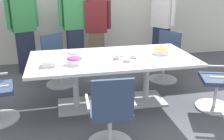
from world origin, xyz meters
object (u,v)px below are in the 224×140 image
at_px(office_chair_1, 58,63).
at_px(person_standing_0, 24,27).
at_px(office_chair_3, 111,117).
at_px(person_standing_3, 162,23).
at_px(office_chair_0, 165,59).
at_px(person_standing_1, 74,25).
at_px(snack_bowl_candy_mix, 74,60).
at_px(office_chair_4, 221,83).
at_px(napkin_pile, 49,63).
at_px(plate_stack, 75,52).
at_px(person_standing_2, 96,29).
at_px(conference_table, 112,65).
at_px(donut_platter, 125,58).
at_px(snack_bowl_chips_yellow, 161,50).

xyz_separation_m(office_chair_1, person_standing_0, (-0.61, 0.74, 0.54)).
distance_m(office_chair_3, person_standing_3, 3.30).
bearing_deg(person_standing_0, office_chair_0, 137.00).
relative_size(office_chair_0, person_standing_1, 0.50).
bearing_deg(person_standing_1, person_standing_0, -10.30).
distance_m(person_standing_1, snack_bowl_candy_mix, 1.91).
xyz_separation_m(office_chair_3, office_chair_4, (1.78, 0.60, 0.00)).
bearing_deg(office_chair_4, napkin_pile, 101.85).
bearing_deg(person_standing_3, plate_stack, 91.87).
height_order(office_chair_3, person_standing_3, person_standing_3).
bearing_deg(snack_bowl_candy_mix, person_standing_0, 113.62).
height_order(office_chair_3, snack_bowl_candy_mix, office_chair_3).
height_order(office_chair_4, person_standing_0, person_standing_0).
bearing_deg(person_standing_3, office_chair_3, 116.33).
bearing_deg(office_chair_1, napkin_pile, 51.74).
bearing_deg(napkin_pile, person_standing_3, 38.47).
relative_size(office_chair_4, person_standing_3, 0.51).
relative_size(person_standing_2, plate_stack, 7.44).
xyz_separation_m(conference_table, snack_bowl_candy_mix, (-0.56, -0.19, 0.18)).
bearing_deg(person_standing_3, office_chair_1, 75.39).
bearing_deg(person_standing_3, person_standing_1, 57.42).
distance_m(donut_platter, napkin_pile, 1.06).
distance_m(person_standing_3, plate_stack, 2.39).
xyz_separation_m(person_standing_2, donut_platter, (0.14, -1.78, -0.10)).
xyz_separation_m(office_chair_0, person_standing_2, (-1.18, 0.87, 0.47)).
height_order(conference_table, office_chair_1, office_chair_1).
bearing_deg(person_standing_1, person_standing_2, 164.50).
distance_m(conference_table, napkin_pile, 0.94).
xyz_separation_m(office_chair_4, person_standing_1, (-1.94, 2.19, 0.55)).
height_order(snack_bowl_candy_mix, napkin_pile, snack_bowl_candy_mix).
relative_size(office_chair_3, napkin_pile, 5.26).
bearing_deg(conference_table, plate_stack, 145.33).
bearing_deg(office_chair_0, person_standing_0, 27.50).
bearing_deg(napkin_pile, office_chair_1, 84.53).
bearing_deg(office_chair_1, office_chair_3, 71.66).
distance_m(person_standing_2, snack_bowl_chips_yellow, 1.79).
bearing_deg(donut_platter, napkin_pile, -176.03).
xyz_separation_m(office_chair_0, office_chair_1, (-1.99, 0.20, 0.00)).
xyz_separation_m(person_standing_0, person_standing_2, (1.42, -0.07, -0.08)).
xyz_separation_m(person_standing_2, napkin_pile, (-0.92, -1.86, -0.08)).
bearing_deg(office_chair_3, person_standing_3, 60.55).
height_order(office_chair_1, person_standing_2, person_standing_2).
bearing_deg(snack_bowl_candy_mix, person_standing_3, 42.65).
xyz_separation_m(conference_table, office_chair_1, (-0.79, 0.98, -0.22)).
height_order(office_chair_0, donut_platter, office_chair_0).
xyz_separation_m(office_chair_3, snack_bowl_candy_mix, (-0.31, 0.90, 0.39)).
bearing_deg(person_standing_0, person_standing_2, 154.17).
bearing_deg(conference_table, person_standing_2, 89.17).
bearing_deg(snack_bowl_candy_mix, person_standing_2, 72.38).
bearing_deg(person_standing_2, snack_bowl_candy_mix, 79.11).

